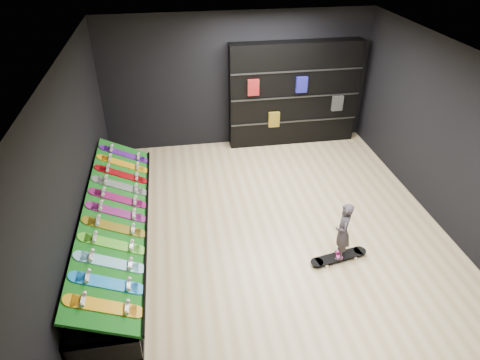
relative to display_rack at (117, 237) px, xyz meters
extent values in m
cube|color=beige|center=(2.55, 0.00, -0.25)|extent=(6.00, 7.00, 0.01)
cube|color=white|center=(2.55, 0.00, 2.75)|extent=(6.00, 7.00, 0.01)
cube|color=black|center=(2.55, 3.50, 1.25)|extent=(6.00, 0.02, 3.00)
cube|color=black|center=(2.55, -3.50, 1.25)|extent=(6.00, 0.02, 3.00)
cube|color=black|center=(-0.45, 0.00, 1.25)|extent=(0.02, 7.00, 3.00)
cube|color=black|center=(5.55, 0.00, 1.25)|extent=(0.02, 7.00, 3.00)
cube|color=#0D5310|center=(0.05, 0.00, 0.46)|extent=(0.92, 4.50, 0.46)
cube|color=black|center=(3.81, 3.32, 0.93)|extent=(2.95, 0.34, 2.36)
imported|color=black|center=(3.47, -0.86, 0.14)|extent=(0.22, 0.26, 0.59)
camera|label=1|loc=(1.09, -5.61, 4.48)|focal=32.00mm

